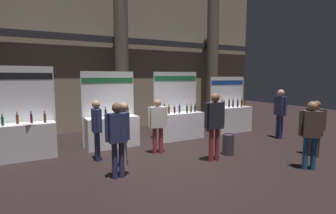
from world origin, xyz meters
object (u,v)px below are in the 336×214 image
Objects in this scene: trash_bin at (228,144)px; visitor_1 at (315,124)px; exhibitor_booth_2 at (179,122)px; exhibitor_booth_1 at (112,128)px; visitor_7 at (158,121)px; exhibitor_booth_0 at (18,137)px; visitor_0 at (311,129)px; visitor_2 at (97,125)px; visitor_6 at (124,129)px; exhibitor_booth_3 at (231,117)px; visitor_3 at (280,110)px; visitor_5 at (118,134)px; visitor_4 at (215,120)px.

trash_bin is 0.38× the size of visitor_1.
exhibitor_booth_1 is at bearing 177.78° from exhibitor_booth_2.
exhibitor_booth_1 is 1.71m from visitor_7.
visitor_0 is (6.20, -4.32, 0.39)m from exhibitor_booth_0.
exhibitor_booth_1 reaches higher than visitor_2.
visitor_6 reaches higher than visitor_1.
trash_bin is at bearing -106.88° from visitor_2.
exhibitor_booth_1 is at bearing 0.58° from exhibitor_booth_0.
exhibitor_booth_3 is 1.39× the size of visitor_6.
exhibitor_booth_3 is 1.40× the size of visitor_7.
exhibitor_booth_1 is 3.67m from trash_bin.
visitor_3 reaches higher than trash_bin.
exhibitor_booth_0 is 4.24× the size of trash_bin.
exhibitor_booth_1 is 2.49m from exhibitor_booth_2.
exhibitor_booth_3 is 5.85m from visitor_2.
visitor_0 is at bearing -122.40° from visitor_2.
exhibitor_booth_0 is at bearing 130.33° from visitor_5.
exhibitor_booth_2 is 4.04m from visitor_5.
visitor_3 reaches higher than visitor_2.
visitor_1 is (7.33, -3.73, 0.32)m from exhibitor_booth_0.
trash_bin is 2.15m from visitor_7.
visitor_0 reaches higher than visitor_7.
visitor_4 is (-2.75, 1.04, 0.17)m from visitor_1.
visitor_1 is 2.94m from visitor_4.
visitor_7 is (-2.62, 2.99, -0.05)m from visitor_0.
visitor_3 is at bearing -171.44° from visitor_7.
exhibitor_booth_2 is 1.33× the size of visitor_4.
visitor_1 is 0.97× the size of visitor_2.
visitor_3 is at bearing -18.14° from exhibitor_booth_1.
visitor_4 is (-1.62, 1.63, 0.10)m from visitor_0.
exhibitor_booth_1 is (2.61, 0.03, -0.02)m from exhibitor_booth_0.
visitor_3 is (3.18, -1.76, 0.48)m from exhibitor_booth_2.
visitor_3 reaches higher than visitor_6.
visitor_1 is 0.94× the size of visitor_5.
visitor_6 is 1.01× the size of visitor_7.
exhibitor_booth_3 is 4.23m from visitor_7.
visitor_4 is at bearing -160.72° from trash_bin.
visitor_3 is 3.79m from visitor_4.
exhibitor_booth_2 is 3.43m from visitor_2.
visitor_1 is 0.87× the size of visitor_4.
visitor_0 is 1.05× the size of visitor_1.
visitor_4 is at bearing 175.91° from visitor_0.
visitor_0 is at bearing -108.07° from exhibitor_booth_3.
exhibitor_booth_0 reaches higher than visitor_2.
exhibitor_booth_0 is at bearing 154.61° from visitor_4.
visitor_0 is at bearing 145.91° from visitor_7.
exhibitor_booth_3 is 1.25× the size of visitor_3.
exhibitor_booth_1 is 1.52× the size of visitor_7.
visitor_2 is 0.91× the size of visitor_3.
exhibitor_booth_0 is at bearing 155.31° from trash_bin.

